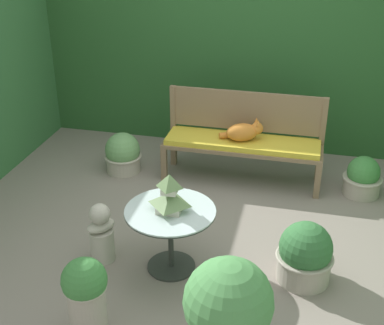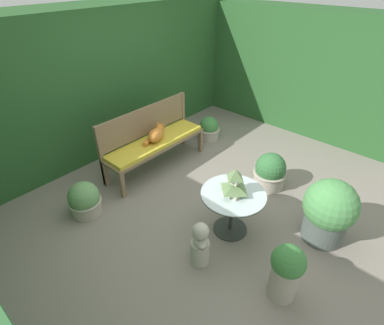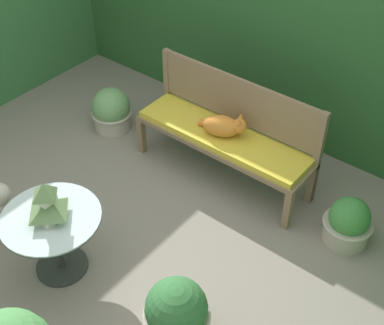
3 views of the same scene
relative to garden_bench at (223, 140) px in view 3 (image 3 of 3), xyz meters
name	(u,v)px [view 3 (image 3 of 3)]	position (x,y,z in m)	size (l,w,h in m)	color
ground	(144,239)	(-0.03, -1.03, -0.41)	(30.00, 30.00, 0.00)	gray
foliage_hedge_back	(306,14)	(-0.03, 1.33, 0.68)	(6.40, 0.94, 2.18)	#285628
garden_bench	(223,140)	(0.00, 0.00, 0.00)	(1.66, 0.45, 0.47)	#7F664C
bench_backrest	(238,105)	(0.00, 0.21, 0.26)	(1.66, 0.06, 0.93)	#7F664C
cat	(223,126)	(0.01, -0.01, 0.16)	(0.46, 0.29, 0.23)	orange
patio_table	(53,228)	(-0.33, -1.63, 0.03)	(0.72, 0.72, 0.55)	#2D332D
pagoda_birdhouse	(47,203)	(-0.33, -1.63, 0.28)	(0.25, 0.25, 0.32)	beige
garden_bust	(5,212)	(-0.92, -1.66, -0.15)	(0.26, 0.28, 0.54)	#B7B2A3
potted_plant_table_near	(176,314)	(0.73, -1.53, -0.17)	(0.46, 0.46, 0.51)	#ADA393
potted_plant_bench_left	(348,223)	(1.24, -0.01, -0.22)	(0.40, 0.40, 0.42)	#ADA393
potted_plant_patio_mid	(111,111)	(-1.30, -0.10, -0.20)	(0.41, 0.41, 0.45)	#ADA393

